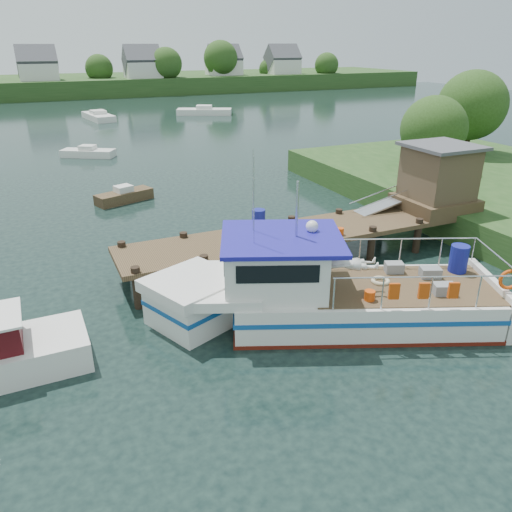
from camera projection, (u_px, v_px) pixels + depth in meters
name	position (u px, v px, depth m)	size (l,w,h in m)	color
ground_plane	(263.00, 268.00, 21.01)	(160.00, 160.00, 0.00)	black
far_shore	(69.00, 82.00, 89.20)	(140.00, 42.55, 9.22)	#2B4B1E
dock	(393.00, 198.00, 22.59)	(16.60, 3.00, 4.78)	#4A3823
lobster_boat	(319.00, 293.00, 16.60)	(11.72, 7.10, 5.81)	silver
moored_rowboat	(124.00, 196.00, 29.53)	(3.56, 2.21, 0.98)	#4A3823
moored_far	(204.00, 111.00, 64.87)	(7.34, 5.01, 1.19)	silver
moored_b	(88.00, 153.00, 41.09)	(4.44, 3.46, 0.95)	silver
moored_c	(386.00, 153.00, 40.64)	(7.15, 3.55, 1.08)	silver
moored_d	(99.00, 116.00, 60.65)	(3.30, 6.96, 1.14)	silver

